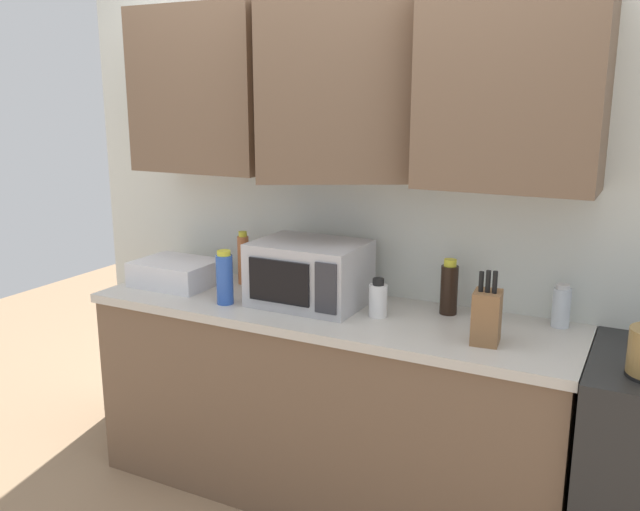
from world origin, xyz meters
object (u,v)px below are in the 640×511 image
bottle_white_jar (378,299)px  bottle_spice_jar (243,259)px  microwave (309,273)px  bottle_soy_dark (449,288)px  dish_rack (176,273)px  bottle_clear_tall (561,306)px  bottle_blue_cleaner (225,278)px  knife_block (487,316)px

bottle_white_jar → bottle_spice_jar: (-0.78, 0.17, 0.05)m
microwave → bottle_soy_dark: (0.59, 0.15, -0.03)m
dish_rack → bottle_clear_tall: 1.78m
bottle_white_jar → bottle_blue_cleaner: (-0.67, -0.15, 0.04)m
bottle_soy_dark → knife_block: bearing=-50.4°
microwave → bottle_spice_jar: 0.46m
knife_block → bottle_spice_jar: bearing=168.0°
bottle_spice_jar → bottle_blue_cleaner: size_ratio=1.08×
dish_rack → bottle_soy_dark: size_ratio=1.60×
bottle_white_jar → bottle_clear_tall: bottle_clear_tall is taller
knife_block → bottle_spice_jar: (-1.26, 0.27, 0.02)m
dish_rack → knife_block: knife_block is taller
microwave → dish_rack: (-0.72, -0.03, -0.08)m
bottle_soy_dark → bottle_clear_tall: (0.45, 0.05, -0.03)m
knife_block → bottle_soy_dark: (-0.23, 0.27, 0.01)m
knife_block → bottle_blue_cleaner: (-1.15, -0.05, 0.01)m
bottle_white_jar → bottle_clear_tall: (0.70, 0.22, 0.01)m
knife_block → bottle_white_jar: 0.49m
bottle_blue_cleaner → bottle_clear_tall: (1.37, 0.36, -0.03)m
dish_rack → bottle_soy_dark: 1.33m
knife_block → bottle_clear_tall: knife_block is taller
bottle_soy_dark → bottle_spice_jar: size_ratio=0.91×
bottle_spice_jar → bottle_clear_tall: 1.48m
dish_rack → bottle_clear_tall: bottle_clear_tall is taller
microwave → bottle_clear_tall: 1.06m
dish_rack → bottle_clear_tall: size_ratio=2.16×
microwave → bottle_spice_jar: (-0.44, 0.14, -0.01)m
bottle_spice_jar → bottle_blue_cleaner: bottle_spice_jar is taller
knife_block → bottle_clear_tall: bearing=55.0°
dish_rack → bottle_blue_cleaner: bottle_blue_cleaner is taller
bottle_white_jar → dish_rack: bearing=-179.8°
knife_block → bottle_white_jar: (-0.48, 0.10, -0.03)m
bottle_white_jar → bottle_spice_jar: size_ratio=0.63×
dish_rack → bottle_blue_cleaner: (0.39, -0.14, 0.06)m
knife_block → bottle_soy_dark: bearing=129.6°
bottle_spice_jar → bottle_blue_cleaner: bearing=-70.8°
dish_rack → knife_block: (1.54, -0.10, 0.04)m
dish_rack → bottle_white_jar: size_ratio=2.31×
dish_rack → bottle_white_jar: (1.06, 0.00, 0.01)m
microwave → bottle_blue_cleaner: microwave is taller
bottle_soy_dark → bottle_clear_tall: bottle_soy_dark is taller
microwave → knife_block: knife_block is taller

